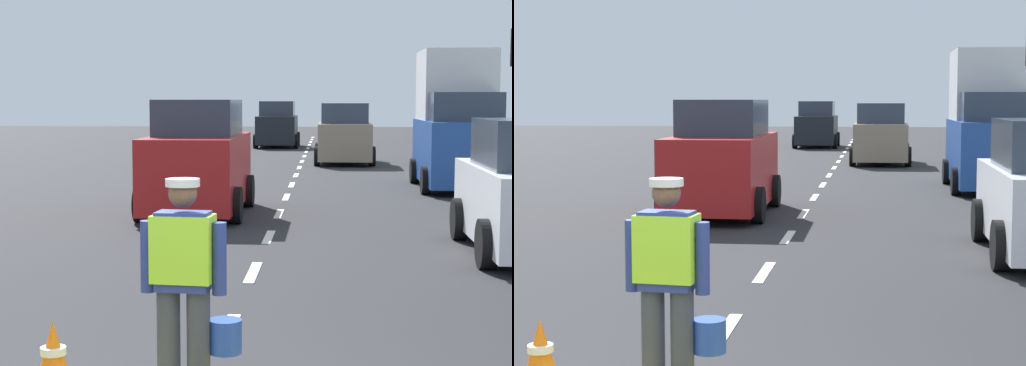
# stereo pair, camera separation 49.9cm
# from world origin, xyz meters

# --- Properties ---
(ground_plane) EXTENTS (96.00, 96.00, 0.00)m
(ground_plane) POSITION_xyz_m (0.00, 21.00, 0.00)
(ground_plane) COLOR #28282B
(lane_center_line) EXTENTS (0.14, 46.40, 0.01)m
(lane_center_line) POSITION_xyz_m (0.00, 25.20, 0.00)
(lane_center_line) COLOR silver
(lane_center_line) RESTS_ON ground
(road_worker) EXTENTS (0.77, 0.36, 1.67)m
(road_worker) POSITION_xyz_m (-0.09, 0.87, 0.93)
(road_worker) COLOR #383D4C
(road_worker) RESTS_ON ground
(traffic_cone_near) EXTENTS (0.36, 0.36, 0.55)m
(traffic_cone_near) POSITION_xyz_m (-1.14, 0.88, 0.27)
(traffic_cone_near) COLOR black
(traffic_cone_near) RESTS_ON ground
(delivery_truck) EXTENTS (2.16, 4.60, 3.54)m
(delivery_truck) POSITION_xyz_m (4.27, 17.27, 1.61)
(delivery_truck) COLOR #1E4799
(delivery_truck) RESTS_ON ground
(car_outgoing_far) EXTENTS (2.09, 4.15, 2.14)m
(car_outgoing_far) POSITION_xyz_m (1.52, 25.87, 1.00)
(car_outgoing_far) COLOR gray
(car_outgoing_far) RESTS_ON ground
(car_oncoming_lead) EXTENTS (1.97, 4.11, 2.26)m
(car_oncoming_lead) POSITION_xyz_m (-1.59, 11.57, 1.05)
(car_oncoming_lead) COLOR red
(car_oncoming_lead) RESTS_ON ground
(car_oncoming_third) EXTENTS (2.08, 4.08, 2.19)m
(car_oncoming_third) POSITION_xyz_m (-1.50, 36.67, 1.02)
(car_oncoming_third) COLOR black
(car_oncoming_third) RESTS_ON ground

